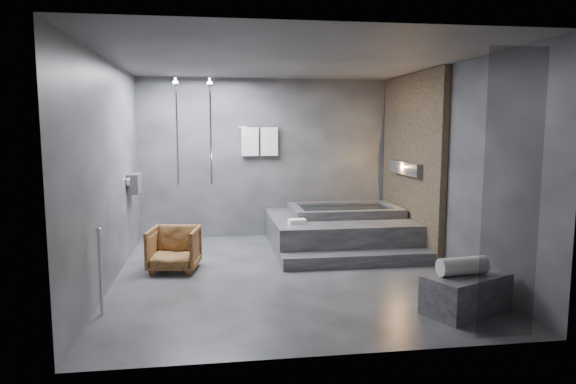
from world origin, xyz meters
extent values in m
plane|color=#2A2A2D|center=(0.00, 0.00, 0.00)|extent=(5.00, 5.00, 0.00)
cube|color=#474749|center=(0.00, 0.00, 2.80)|extent=(4.50, 5.00, 0.04)
cube|color=#343438|center=(0.00, 2.50, 1.40)|extent=(4.50, 0.04, 2.80)
cube|color=#343438|center=(0.00, -2.50, 1.40)|extent=(4.50, 0.04, 2.80)
cube|color=#343438|center=(-2.25, 0.00, 1.40)|extent=(0.04, 5.00, 2.80)
cube|color=#343438|center=(2.25, 0.00, 1.40)|extent=(0.04, 5.00, 2.80)
cube|color=#9E815C|center=(2.19, 1.25, 1.40)|extent=(0.10, 2.40, 2.78)
cube|color=#FF9938|center=(2.11, 1.25, 1.30)|extent=(0.14, 1.20, 0.20)
cube|color=slate|center=(-2.16, 1.40, 1.10)|extent=(0.16, 0.42, 0.30)
imported|color=beige|center=(-2.15, 1.30, 1.05)|extent=(0.08, 0.08, 0.21)
imported|color=beige|center=(-2.15, 1.50, 1.03)|extent=(0.07, 0.07, 0.15)
cylinder|color=silver|center=(-1.00, 2.05, 1.90)|extent=(0.04, 0.04, 1.80)
cylinder|color=silver|center=(-1.55, 2.05, 1.90)|extent=(0.04, 0.04, 1.80)
cylinder|color=silver|center=(-0.15, 2.44, 1.95)|extent=(0.75, 0.02, 0.02)
cube|color=white|center=(-0.32, 2.42, 1.70)|extent=(0.30, 0.06, 0.50)
cube|color=white|center=(0.02, 2.42, 1.70)|extent=(0.30, 0.06, 0.50)
cylinder|color=silver|center=(-2.15, -1.20, 0.45)|extent=(0.04, 0.04, 0.90)
cube|color=black|center=(1.65, -2.45, 1.35)|extent=(0.55, 0.01, 2.60)
cube|color=#2F2F31|center=(1.05, 1.45, 0.25)|extent=(2.20, 2.00, 0.50)
cube|color=#2F2F31|center=(1.05, 0.27, 0.09)|extent=(2.20, 0.36, 0.18)
cube|color=#343437|center=(1.67, -1.68, 0.20)|extent=(1.04, 0.83, 0.41)
imported|color=#472911|center=(-1.52, 0.39, 0.30)|extent=(0.74, 0.76, 0.60)
cylinder|color=silver|center=(1.62, -1.68, 0.51)|extent=(0.55, 0.25, 0.19)
cube|color=white|center=(0.28, 0.94, 0.53)|extent=(0.27, 0.21, 0.07)
camera|label=1|loc=(-0.96, -6.62, 1.97)|focal=32.00mm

